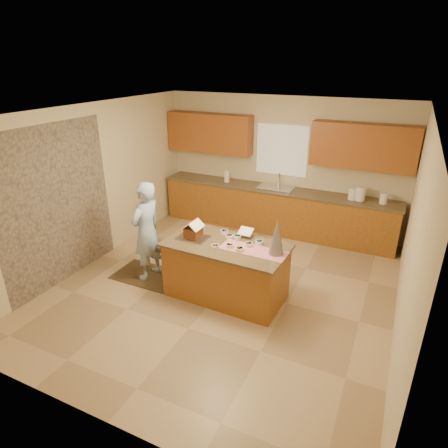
% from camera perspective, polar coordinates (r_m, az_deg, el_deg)
% --- Properties ---
extents(floor, '(5.50, 5.50, 0.00)m').
position_cam_1_polar(floor, '(6.24, 0.05, -9.28)').
color(floor, tan).
rests_on(floor, ground).
extents(ceiling, '(5.50, 5.50, 0.00)m').
position_cam_1_polar(ceiling, '(5.29, 0.06, 16.13)').
color(ceiling, silver).
rests_on(ceiling, floor).
extents(wall_back, '(5.50, 5.50, 0.00)m').
position_cam_1_polar(wall_back, '(8.09, 8.47, 8.68)').
color(wall_back, beige).
rests_on(wall_back, floor).
extents(wall_front, '(5.50, 5.50, 0.00)m').
position_cam_1_polar(wall_front, '(3.62, -19.27, -12.06)').
color(wall_front, beige).
rests_on(wall_front, floor).
extents(wall_left, '(5.50, 5.50, 0.00)m').
position_cam_1_polar(wall_left, '(7.01, -18.87, 5.37)').
color(wall_left, beige).
rests_on(wall_left, floor).
extents(wall_right, '(5.50, 5.50, 0.00)m').
position_cam_1_polar(wall_right, '(5.17, 26.02, -2.12)').
color(wall_right, beige).
rests_on(wall_right, floor).
extents(stone_accent, '(0.00, 2.50, 2.50)m').
position_cam_1_polar(stone_accent, '(6.51, -23.37, 2.41)').
color(stone_accent, gray).
rests_on(stone_accent, wall_left).
extents(window_curtain, '(1.05, 0.03, 1.00)m').
position_cam_1_polar(window_curtain, '(7.99, 8.54, 10.71)').
color(window_curtain, white).
rests_on(window_curtain, wall_back).
extents(back_counter_base, '(4.80, 0.60, 0.88)m').
position_cam_1_polar(back_counter_base, '(8.09, 7.46, 1.97)').
color(back_counter_base, '#A06C21').
rests_on(back_counter_base, floor).
extents(back_counter_top, '(4.85, 0.63, 0.04)m').
position_cam_1_polar(back_counter_top, '(7.94, 7.63, 5.06)').
color(back_counter_top, brown).
rests_on(back_counter_top, back_counter_base).
extents(upper_cabinet_left, '(1.85, 0.35, 0.80)m').
position_cam_1_polar(upper_cabinet_left, '(8.37, -2.12, 13.28)').
color(upper_cabinet_left, '#975120').
rests_on(upper_cabinet_left, wall_back).
extents(upper_cabinet_right, '(1.85, 0.35, 0.80)m').
position_cam_1_polar(upper_cabinet_right, '(7.50, 19.86, 10.74)').
color(upper_cabinet_right, '#975120').
rests_on(upper_cabinet_right, wall_back).
extents(sink, '(0.70, 0.45, 0.12)m').
position_cam_1_polar(sink, '(7.94, 7.63, 4.99)').
color(sink, silver).
rests_on(sink, back_counter_top).
extents(faucet, '(0.03, 0.03, 0.28)m').
position_cam_1_polar(faucet, '(8.05, 8.09, 6.50)').
color(faucet, silver).
rests_on(faucet, back_counter_top).
extents(island_base, '(1.75, 0.92, 0.84)m').
position_cam_1_polar(island_base, '(5.83, 0.31, -7.03)').
color(island_base, '#A06C21').
rests_on(island_base, floor).
extents(island_top, '(1.83, 1.00, 0.04)m').
position_cam_1_polar(island_top, '(5.62, 0.32, -3.16)').
color(island_top, brown).
rests_on(island_top, island_base).
extents(table_runner, '(0.97, 0.38, 0.01)m').
position_cam_1_polar(table_runner, '(5.45, 4.35, -3.88)').
color(table_runner, red).
rests_on(table_runner, island_top).
extents(baking_tray, '(0.45, 0.34, 0.02)m').
position_cam_1_polar(baking_tray, '(5.80, -4.51, -2.00)').
color(baking_tray, silver).
rests_on(baking_tray, island_top).
extents(cookbook, '(0.22, 0.17, 0.09)m').
position_cam_1_polar(cookbook, '(5.81, 3.21, -1.11)').
color(cookbook, white).
rests_on(cookbook, island_top).
extents(tinsel_tree, '(0.22, 0.22, 0.52)m').
position_cam_1_polar(tinsel_tree, '(5.27, 7.78, -1.86)').
color(tinsel_tree, '#9E9EAA').
rests_on(tinsel_tree, island_top).
extents(rug, '(1.11, 0.72, 0.01)m').
position_cam_1_polar(rug, '(6.66, -11.14, -7.42)').
color(rug, black).
rests_on(rug, floor).
extents(boy, '(0.46, 0.64, 1.63)m').
position_cam_1_polar(boy, '(6.26, -11.34, -1.06)').
color(boy, '#98B5D8').
rests_on(boy, rug).
extents(canister_a, '(0.16, 0.16, 0.21)m').
position_cam_1_polar(canister_a, '(7.61, 18.43, 4.25)').
color(canister_a, white).
rests_on(canister_a, back_counter_top).
extents(canister_b, '(0.18, 0.18, 0.25)m').
position_cam_1_polar(canister_b, '(7.59, 19.49, 4.21)').
color(canister_b, white).
rests_on(canister_b, back_counter_top).
extents(canister_c, '(0.14, 0.14, 0.19)m').
position_cam_1_polar(canister_c, '(7.58, 22.47, 3.50)').
color(canister_c, white).
rests_on(canister_c, back_counter_top).
extents(paper_towel, '(0.11, 0.11, 0.23)m').
position_cam_1_polar(paper_towel, '(8.27, 0.42, 7.02)').
color(paper_towel, white).
rests_on(paper_towel, back_counter_top).
extents(gingerbread_house, '(0.27, 0.28, 0.27)m').
position_cam_1_polar(gingerbread_house, '(5.75, -4.54, -0.99)').
color(gingerbread_house, brown).
rests_on(gingerbread_house, baking_tray).
extents(candy_bowls, '(0.73, 0.63, 0.05)m').
position_cam_1_polar(candy_bowls, '(5.63, 1.69, -2.60)').
color(candy_bowls, '#F5FF28').
rests_on(candy_bowls, island_top).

